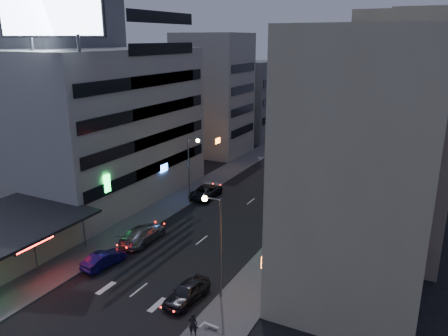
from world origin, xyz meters
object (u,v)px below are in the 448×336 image
Objects in this scene: parked_car_left at (206,191)px; parked_car_right_far at (294,187)px; road_car_blue at (104,259)px; road_car_silver at (143,234)px; scooter_silver_b at (220,320)px; parked_car_right_mid at (287,211)px; parked_car_right_near at (187,292)px; person at (193,324)px.

parked_car_left reaches higher than parked_car_right_far.
road_car_silver is (0.00, 5.50, 0.14)m from road_car_blue.
parked_car_right_far is 2.62× the size of scooter_silver_b.
parked_car_right_mid is 0.83× the size of parked_car_left.
road_car_silver is at bearing -82.18° from road_car_blue.
parked_car_right_near is 0.78× the size of road_car_silver.
person is at bearing 137.53° from road_car_silver.
parked_car_right_mid is 8.59m from parked_car_right_far.
road_car_silver reaches higher than parked_car_left.
parked_car_right_near is at bearing -179.19° from road_car_blue.
road_car_blue is 0.73× the size of road_car_silver.
parked_car_right_near reaches higher than scooter_silver_b.
road_car_blue is 5.50m from road_car_silver.
parked_car_right_far is at bearing 95.81° from parked_car_right_near.
parked_car_right_far is at bearing -106.60° from person.
parked_car_right_far is 1.22× the size of road_car_blue.
parked_car_right_far is 0.89× the size of road_car_silver.
road_car_blue is (-10.60, -17.65, -0.08)m from parked_car_right_mid.
parked_car_left reaches higher than parked_car_right_near.
parked_car_right_mid is at bearing -113.16° from road_car_blue.
road_car_blue reaches higher than scooter_silver_b.
parked_car_right_near is at bearing 112.33° from parked_car_left.
parked_car_left is (-11.20, 1.62, 0.01)m from parked_car_right_mid.
scooter_silver_b is (4.44, -28.99, -0.02)m from parked_car_right_far.
road_car_blue is (0.60, -19.27, -0.10)m from parked_car_left.
parked_car_right_mid is 20.79m from scooter_silver_b.
parked_car_right_far reaches higher than scooter_silver_b.
person is (2.54, -3.35, 0.20)m from parked_car_right_near.
parked_car_right_far is at bearing -147.06° from parked_car_left.
scooter_silver_b is (3.78, -1.86, -0.05)m from parked_car_right_near.
parked_car_right_mid reaches higher than parked_car_right_near.
parked_car_right_near is at bearing 142.13° from road_car_silver.
road_car_silver is 15.53m from scooter_silver_b.
parked_car_right_far is 22.20m from road_car_silver.
person is at bearing -86.01° from parked_car_right_mid.
parked_car_right_near is 0.79× the size of parked_car_left.
parked_car_right_mid is 1.12× the size of road_car_blue.
parked_car_right_near is at bearing -85.65° from parked_car_right_far.
scooter_silver_b is (13.60, -22.27, -0.07)m from parked_car_left.
person is (1.15, -22.14, 0.19)m from parked_car_right_mid.
parked_car_right_mid is at bearing -109.62° from person.
road_car_silver is at bearing 89.15° from parked_car_left.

